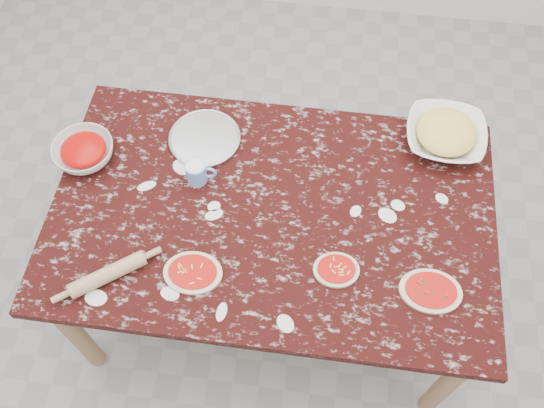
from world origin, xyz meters
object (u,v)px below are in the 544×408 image
at_px(worktable, 272,222).
at_px(pizza_tray, 205,139).
at_px(sauce_bowl, 84,152).
at_px(rolling_pin, 108,274).
at_px(flour_mug, 197,172).
at_px(cheese_bowl, 445,136).

bearing_deg(worktable, pizza_tray, 136.73).
bearing_deg(sauce_bowl, rolling_pin, -64.61).
bearing_deg(flour_mug, rolling_pin, -116.91).
relative_size(pizza_tray, flour_mug, 2.41).
distance_m(pizza_tray, rolling_pin, 0.65).
xyz_separation_m(worktable, flour_mug, (-0.29, 0.10, 0.13)).
xyz_separation_m(pizza_tray, rolling_pin, (-0.21, -0.62, 0.02)).
bearing_deg(sauce_bowl, flour_mug, -5.21).
relative_size(pizza_tray, sauce_bowl, 1.20).
bearing_deg(flour_mug, worktable, -18.99).
xyz_separation_m(sauce_bowl, cheese_bowl, (1.35, 0.26, 0.00)).
distance_m(sauce_bowl, flour_mug, 0.44).
relative_size(cheese_bowl, rolling_pin, 1.15).
height_order(cheese_bowl, flour_mug, flour_mug).
distance_m(cheese_bowl, flour_mug, 0.95).
bearing_deg(sauce_bowl, cheese_bowl, 10.90).
xyz_separation_m(worktable, rolling_pin, (-0.51, -0.33, 0.11)).
relative_size(cheese_bowl, flour_mug, 2.66).
bearing_deg(pizza_tray, sauce_bowl, -161.42).
bearing_deg(worktable, rolling_pin, -146.97).
relative_size(worktable, sauce_bowl, 7.01).
height_order(sauce_bowl, rolling_pin, sauce_bowl).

